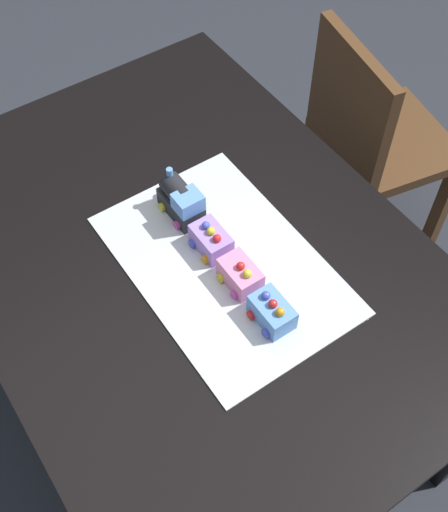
{
  "coord_description": "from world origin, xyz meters",
  "views": [
    {
      "loc": [
        0.8,
        -0.45,
        1.98
      ],
      "look_at": [
        0.08,
        0.05,
        0.77
      ],
      "focal_mm": 45.64,
      "sensor_mm": 36.0,
      "label": 1
    }
  ],
  "objects_px": {
    "cake_locomotive": "(181,200)",
    "cake_car_gondola_lavender": "(211,240)",
    "dining_table": "(191,278)",
    "chair": "(371,141)",
    "cake_car_caboose_sky_blue": "(272,312)",
    "cake_car_flatbed_bubblegum": "(240,275)"
  },
  "relations": [
    {
      "from": "dining_table",
      "to": "cake_car_flatbed_bubblegum",
      "type": "height_order",
      "value": "cake_car_flatbed_bubblegum"
    },
    {
      "from": "cake_locomotive",
      "to": "cake_car_gondola_lavender",
      "type": "distance_m",
      "value": 0.13
    },
    {
      "from": "dining_table",
      "to": "cake_car_gondola_lavender",
      "type": "height_order",
      "value": "cake_car_gondola_lavender"
    },
    {
      "from": "cake_locomotive",
      "to": "cake_car_gondola_lavender",
      "type": "relative_size",
      "value": 1.4
    },
    {
      "from": "chair",
      "to": "dining_table",
      "type": "bearing_deg",
      "value": 115.77
    },
    {
      "from": "cake_car_flatbed_bubblegum",
      "to": "chair",
      "type": "bearing_deg",
      "value": 114.45
    },
    {
      "from": "cake_car_flatbed_bubblegum",
      "to": "cake_car_caboose_sky_blue",
      "type": "height_order",
      "value": "same"
    },
    {
      "from": "cake_car_flatbed_bubblegum",
      "to": "cake_car_caboose_sky_blue",
      "type": "bearing_deg",
      "value": 0.0
    },
    {
      "from": "cake_car_gondola_lavender",
      "to": "cake_car_caboose_sky_blue",
      "type": "height_order",
      "value": "same"
    },
    {
      "from": "dining_table",
      "to": "chair",
      "type": "distance_m",
      "value": 0.88
    },
    {
      "from": "dining_table",
      "to": "cake_locomotive",
      "type": "relative_size",
      "value": 10.0
    },
    {
      "from": "cake_car_gondola_lavender",
      "to": "cake_car_flatbed_bubblegum",
      "type": "height_order",
      "value": "same"
    },
    {
      "from": "cake_car_gondola_lavender",
      "to": "cake_car_caboose_sky_blue",
      "type": "xyz_separation_m",
      "value": [
        0.24,
        0.0,
        0.0
      ]
    },
    {
      "from": "cake_locomotive",
      "to": "cake_car_caboose_sky_blue",
      "type": "bearing_deg",
      "value": 0.0
    },
    {
      "from": "cake_locomotive",
      "to": "cake_car_gondola_lavender",
      "type": "xyz_separation_m",
      "value": [
        0.13,
        0.0,
        -0.02
      ]
    },
    {
      "from": "dining_table",
      "to": "cake_locomotive",
      "type": "xyz_separation_m",
      "value": [
        -0.11,
        0.05,
        0.16
      ]
    },
    {
      "from": "cake_locomotive",
      "to": "cake_car_gondola_lavender",
      "type": "bearing_deg",
      "value": 0.0
    },
    {
      "from": "chair",
      "to": "cake_car_gondola_lavender",
      "type": "relative_size",
      "value": 8.6
    },
    {
      "from": "cake_car_gondola_lavender",
      "to": "dining_table",
      "type": "bearing_deg",
      "value": -112.48
    },
    {
      "from": "dining_table",
      "to": "cake_car_gondola_lavender",
      "type": "distance_m",
      "value": 0.15
    },
    {
      "from": "cake_car_caboose_sky_blue",
      "to": "cake_locomotive",
      "type": "bearing_deg",
      "value": -180.0
    },
    {
      "from": "cake_car_gondola_lavender",
      "to": "cake_car_flatbed_bubblegum",
      "type": "bearing_deg",
      "value": 0.0
    }
  ]
}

